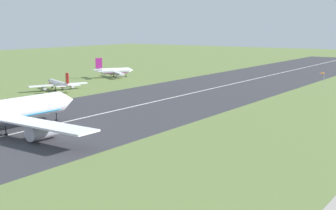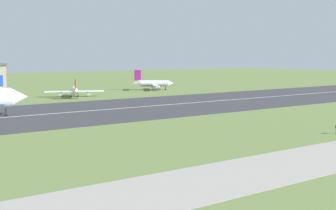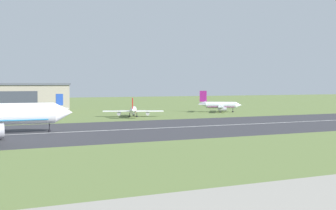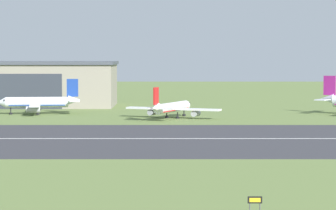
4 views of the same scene
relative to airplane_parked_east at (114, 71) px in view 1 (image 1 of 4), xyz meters
name	(u,v)px [view 1 (image 1 of 4)]	position (x,y,z in m)	size (l,w,h in m)	color
ground_plane	(321,116)	(-40.73, -109.62, -3.04)	(724.52, 724.52, 0.00)	olive
runway_strip	(165,99)	(-40.73, -57.52, -3.01)	(484.52, 54.60, 0.06)	#333338
runway_centreline	(165,99)	(-40.73, -57.52, -2.98)	(436.07, 0.70, 0.01)	silver
airplane_parked_east	(114,71)	(0.00, 0.00, 0.00)	(19.69, 19.19, 9.46)	silver
airplane_parked_far_east	(59,84)	(-45.90, -11.94, -0.58)	(22.18, 21.96, 7.52)	white
windsock_pole	(322,74)	(17.43, -92.37, 2.55)	(2.48, 1.79, 6.23)	#B7B7BC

